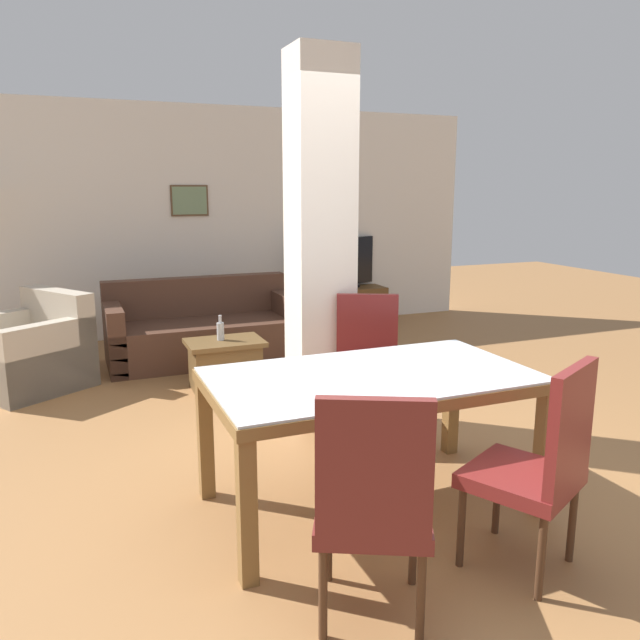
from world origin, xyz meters
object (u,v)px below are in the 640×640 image
(sofa, at_px, (203,332))
(bottle, at_px, (220,331))
(tv_screen, at_px, (343,264))
(dining_table, at_px, (371,400))
(armchair, at_px, (31,355))
(coffee_table, at_px, (225,364))
(dining_chair_near_right, at_px, (540,461))
(tv_stand, at_px, (342,306))
(dining_chair_near_left, at_px, (373,501))
(dining_chair_far_right, at_px, (367,362))

(sofa, bearing_deg, bottle, 87.14)
(bottle, height_order, tv_screen, tv_screen)
(dining_table, xyz_separation_m, armchair, (-1.84, 3.04, -0.33))
(sofa, relative_size, tv_screen, 1.81)
(sofa, xyz_separation_m, coffee_table, (-0.02, -1.04, -0.06))
(dining_chair_near_right, xyz_separation_m, tv_stand, (1.36, 5.21, -0.31))
(dining_chair_near_left, xyz_separation_m, bottle, (0.15, 3.25, -0.02))
(dining_table, relative_size, dining_chair_near_left, 1.73)
(dining_chair_near_right, bearing_deg, dining_chair_near_left, 155.42)
(coffee_table, bearing_deg, dining_chair_near_right, -77.85)
(dining_chair_far_right, bearing_deg, bottle, -38.77)
(dining_table, xyz_separation_m, tv_stand, (1.79, 4.37, -0.38))
(dining_chair_near_right, relative_size, tv_screen, 0.96)
(dining_chair_far_right, relative_size, tv_screen, 0.96)
(dining_chair_near_right, xyz_separation_m, bottle, (-0.71, 3.21, -0.02))
(dining_chair_far_right, height_order, coffee_table, dining_chair_far_right)
(dining_table, height_order, tv_stand, dining_table)
(dining_chair_near_left, relative_size, armchair, 0.84)
(armchair, bearing_deg, sofa, -110.96)
(dining_chair_far_right, height_order, tv_screen, tv_screen)
(dining_chair_near_left, relative_size, tv_screen, 0.96)
(armchair, bearing_deg, dining_table, 178.31)
(coffee_table, distance_m, tv_stand, 2.88)
(dining_chair_near_left, height_order, sofa, dining_chair_near_left)
(dining_table, relative_size, dining_chair_near_right, 1.73)
(dining_table, bearing_deg, tv_screen, 67.73)
(armchair, relative_size, bottle, 5.47)
(coffee_table, bearing_deg, dining_table, -83.83)
(coffee_table, bearing_deg, dining_chair_far_right, -64.45)
(dining_chair_near_right, bearing_deg, bottle, 75.32)
(dining_chair_far_right, bearing_deg, dining_chair_near_right, 115.33)
(dining_chair_near_left, bearing_deg, armchair, 135.86)
(bottle, distance_m, tv_screen, 2.90)
(dining_table, height_order, dining_chair_near_right, dining_chair_near_right)
(tv_stand, height_order, tv_screen, tv_screen)
(tv_screen, bearing_deg, dining_chair_near_right, 51.49)
(dining_chair_near_left, bearing_deg, dining_chair_near_right, 28.67)
(coffee_table, xyz_separation_m, tv_stand, (2.04, 2.03, 0.01))
(sofa, height_order, coffee_table, sofa)
(tv_stand, bearing_deg, bottle, -135.90)
(dining_chair_near_right, xyz_separation_m, sofa, (-0.66, 4.22, -0.26))
(tv_stand, bearing_deg, dining_chair_far_right, -111.47)
(dining_table, relative_size, tv_stand, 1.54)
(bottle, distance_m, tv_stand, 2.90)
(tv_screen, bearing_deg, coffee_table, 20.96)
(dining_table, bearing_deg, coffee_table, 96.17)
(dining_chair_far_right, height_order, dining_chair_near_left, same)
(dining_chair_far_right, relative_size, coffee_table, 1.53)
(dining_chair_far_right, height_order, armchair, dining_chair_far_right)
(dining_table, height_order, armchair, armchair)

